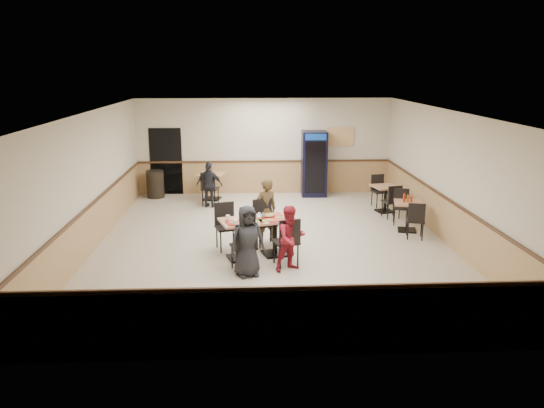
{
  "coord_description": "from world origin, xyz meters",
  "views": [
    {
      "loc": [
        -0.61,
        -11.61,
        3.94
      ],
      "look_at": [
        -0.04,
        -0.5,
        1.05
      ],
      "focal_mm": 35.0,
      "sensor_mm": 36.0,
      "label": 1
    }
  ],
  "objects": [
    {
      "name": "ground",
      "position": [
        0.0,
        0.0,
        0.0
      ],
      "size": [
        10.0,
        10.0,
        0.0
      ],
      "primitive_type": "plane",
      "color": "beige",
      "rests_on": "ground"
    },
    {
      "name": "main_table",
      "position": [
        -0.37,
        -0.92,
        0.56
      ],
      "size": [
        1.71,
        1.18,
        0.83
      ],
      "rotation": [
        0.0,
        0.0,
        0.28
      ],
      "color": "black",
      "rests_on": "ground"
    },
    {
      "name": "tabletop_clutter",
      "position": [
        -0.35,
        -0.99,
        0.86
      ],
      "size": [
        1.39,
        0.96,
        0.12
      ],
      "rotation": [
        0.0,
        0.0,
        0.28
      ],
      "color": "#AA160B",
      "rests_on": "main_table"
    },
    {
      "name": "diner_woman_right",
      "position": [
        0.27,
        -1.72,
        0.66
      ],
      "size": [
        0.8,
        0.74,
        1.32
      ],
      "primitive_type": "imported",
      "rotation": [
        0.0,
        0.0,
        0.49
      ],
      "color": "maroon",
      "rests_on": "ground"
    },
    {
      "name": "room_shell",
      "position": [
        1.78,
        2.55,
        0.58
      ],
      "size": [
        10.0,
        10.0,
        10.0
      ],
      "color": "silver",
      "rests_on": "ground"
    },
    {
      "name": "condiment_caddy",
      "position": [
        3.34,
        0.78,
        0.82
      ],
      "size": [
        0.23,
        0.06,
        0.2
      ],
      "color": "#B12A0C",
      "rests_on": "side_table_near"
    },
    {
      "name": "side_table_near_chair_north",
      "position": [
        3.37,
        1.31,
        0.46
      ],
      "size": [
        0.51,
        0.51,
        0.92
      ],
      "primitive_type": null,
      "rotation": [
        0.0,
        0.0,
        -0.24
      ],
      "color": "black",
      "rests_on": "ground"
    },
    {
      "name": "back_table_chair_lone",
      "position": [
        -1.64,
        3.56,
        0.51
      ],
      "size": [
        0.57,
        0.57,
        1.02
      ],
      "primitive_type": null,
      "rotation": [
        0.0,
        0.0,
        2.9
      ],
      "color": "black",
      "rests_on": "ground"
    },
    {
      "name": "side_table_far_chair_south",
      "position": [
        3.27,
        1.92,
        0.47
      ],
      "size": [
        0.52,
        0.52,
        0.94
      ],
      "primitive_type": null,
      "rotation": [
        0.0,
        0.0,
        3.35
      ],
      "color": "black",
      "rests_on": "ground"
    },
    {
      "name": "side_table_near_chair_south",
      "position": [
        3.37,
        0.15,
        0.46
      ],
      "size": [
        0.51,
        0.51,
        0.92
      ],
      "primitive_type": null,
      "rotation": [
        0.0,
        0.0,
        2.9
      ],
      "color": "black",
      "rests_on": "ground"
    },
    {
      "name": "pepsi_cooler",
      "position": [
        1.53,
        4.59,
        1.01
      ],
      "size": [
        0.79,
        0.79,
        2.02
      ],
      "rotation": [
        0.0,
        0.0,
        -0.03
      ],
      "color": "black",
      "rests_on": "ground"
    },
    {
      "name": "diner_woman_left",
      "position": [
        -0.59,
        -1.97,
        0.7
      ],
      "size": [
        0.79,
        0.63,
        1.4
      ],
      "primitive_type": "imported",
      "rotation": [
        0.0,
        0.0,
        0.31
      ],
      "color": "black",
      "rests_on": "ground"
    },
    {
      "name": "side_table_far",
      "position": [
        3.27,
        2.51,
        0.49
      ],
      "size": [
        0.82,
        0.82,
        0.74
      ],
      "rotation": [
        0.0,
        0.0,
        0.21
      ],
      "color": "black",
      "rests_on": "ground"
    },
    {
      "name": "trash_bin",
      "position": [
        -3.4,
        4.55,
        0.42
      ],
      "size": [
        0.53,
        0.53,
        0.84
      ],
      "primitive_type": "cylinder",
      "color": "black",
      "rests_on": "ground"
    },
    {
      "name": "side_table_near",
      "position": [
        3.37,
        0.73,
        0.48
      ],
      "size": [
        0.82,
        0.82,
        0.73
      ],
      "rotation": [
        0.0,
        0.0,
        -0.24
      ],
      "color": "black",
      "rests_on": "ground"
    },
    {
      "name": "back_table",
      "position": [
        -1.64,
        4.2,
        0.54
      ],
      "size": [
        0.91,
        0.91,
        0.81
      ],
      "rotation": [
        0.0,
        0.0,
        -0.24
      ],
      "color": "black",
      "rests_on": "ground"
    },
    {
      "name": "diner_man_opposite",
      "position": [
        -0.15,
        0.13,
        0.74
      ],
      "size": [
        0.64,
        0.54,
        1.48
      ],
      "primitive_type": "imported",
      "rotation": [
        0.0,
        0.0,
        3.56
      ],
      "color": "#4F3D21",
      "rests_on": "ground"
    },
    {
      "name": "lone_diner",
      "position": [
        -1.64,
        3.29,
        0.66
      ],
      "size": [
        0.83,
        0.51,
        1.32
      ],
      "primitive_type": "imported",
      "rotation": [
        0.0,
        0.0,
        2.87
      ],
      "color": "black",
      "rests_on": "ground"
    },
    {
      "name": "side_table_far_chair_north",
      "position": [
        3.27,
        3.11,
        0.47
      ],
      "size": [
        0.52,
        0.52,
        0.94
      ],
      "primitive_type": null,
      "rotation": [
        0.0,
        0.0,
        0.21
      ],
      "color": "black",
      "rests_on": "ground"
    },
    {
      "name": "main_chairs",
      "position": [
        -0.42,
        -0.94,
        0.53
      ],
      "size": [
        1.83,
        2.14,
        1.06
      ],
      "rotation": [
        0.0,
        0.0,
        0.28
      ],
      "color": "black",
      "rests_on": "ground"
    }
  ]
}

